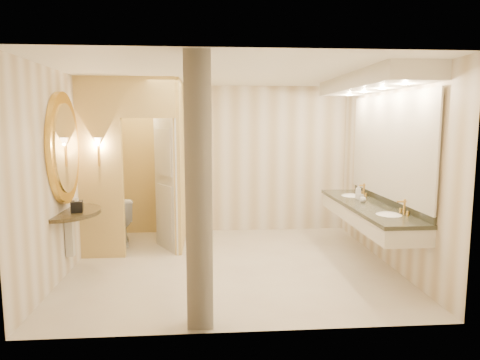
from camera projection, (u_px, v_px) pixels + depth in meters
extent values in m
plane|color=silver|center=(232.00, 265.00, 6.16)|extent=(4.50, 4.50, 0.00)
plane|color=white|center=(232.00, 73.00, 5.80)|extent=(4.50, 4.50, 0.00)
cube|color=silver|center=(226.00, 160.00, 7.95)|extent=(4.50, 0.02, 2.70)
cube|color=silver|center=(244.00, 196.00, 4.00)|extent=(4.50, 0.02, 2.70)
cube|color=silver|center=(67.00, 173.00, 5.81)|extent=(0.02, 4.00, 2.70)
cube|color=silver|center=(388.00, 170.00, 6.15)|extent=(0.02, 4.00, 2.70)
cube|color=#D8BE71|center=(180.00, 164.00, 7.15)|extent=(0.10, 1.50, 2.70)
cube|color=#D8BE71|center=(100.00, 169.00, 6.33)|extent=(0.65, 0.10, 2.70)
cube|color=#D8BE71|center=(148.00, 97.00, 6.24)|extent=(0.80, 0.10, 0.60)
cube|color=beige|center=(166.00, 185.00, 6.78)|extent=(0.43, 0.72, 2.10)
cylinder|color=gold|center=(99.00, 156.00, 6.23)|extent=(0.03, 0.03, 0.30)
cone|color=beige|center=(98.00, 142.00, 6.20)|extent=(0.14, 0.14, 0.14)
cube|color=beige|center=(368.00, 214.00, 6.14)|extent=(0.60, 2.62, 0.24)
cube|color=black|center=(368.00, 206.00, 6.13)|extent=(0.64, 2.66, 0.05)
cube|color=black|center=(387.00, 201.00, 6.14)|extent=(0.03, 2.62, 0.10)
ellipsoid|color=white|center=(389.00, 218.00, 5.43)|extent=(0.40, 0.44, 0.15)
cylinder|color=gold|center=(404.00, 208.00, 5.43)|extent=(0.03, 0.03, 0.22)
ellipsoid|color=white|center=(351.00, 198.00, 6.83)|extent=(0.40, 0.44, 0.15)
cylinder|color=gold|center=(364.00, 190.00, 6.83)|extent=(0.03, 0.03, 0.22)
cube|color=white|center=(389.00, 146.00, 6.03)|extent=(0.03, 2.62, 1.40)
cube|color=beige|center=(373.00, 82.00, 5.90)|extent=(0.75, 2.82, 0.22)
cylinder|color=black|center=(65.00, 212.00, 5.67)|extent=(1.12, 1.12, 0.05)
cube|color=beige|center=(70.00, 234.00, 5.72)|extent=(0.10, 0.10, 0.60)
cylinder|color=gold|center=(64.00, 148.00, 5.56)|extent=(0.07, 1.12, 1.12)
cylinder|color=white|center=(67.00, 148.00, 5.56)|extent=(0.02, 0.90, 0.90)
cube|color=beige|center=(199.00, 193.00, 4.17)|extent=(0.26, 0.26, 2.70)
cube|color=black|center=(77.00, 207.00, 5.56)|extent=(0.17, 0.17, 0.14)
imported|color=white|center=(120.00, 220.00, 7.22)|extent=(0.58, 0.85, 0.80)
imported|color=beige|center=(360.00, 196.00, 6.45)|extent=(0.07, 0.07, 0.13)
imported|color=silver|center=(363.00, 198.00, 6.26)|extent=(0.11, 0.11, 0.11)
imported|color=#C6B28C|center=(358.00, 191.00, 6.49)|extent=(0.11, 0.11, 0.24)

